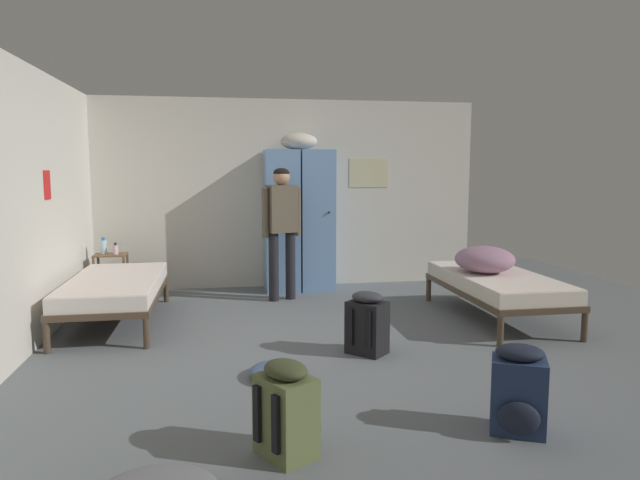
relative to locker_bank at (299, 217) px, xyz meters
The scene contains 14 objects.
ground_plane 2.77m from the locker_bank, 92.47° to the right, with size 9.18×9.18×0.00m, color slate.
room_backdrop 1.92m from the locker_bank, 140.45° to the right, with size 5.22×5.79×2.53m.
locker_bank is the anchor object (origin of this frame).
shelf_unit 2.45m from the locker_bank, behind, with size 0.38×0.30×0.57m.
bed_right 2.71m from the locker_bank, 44.55° to the right, with size 0.90×1.90×0.49m.
bed_left_rear 2.59m from the locker_bank, 146.76° to the right, with size 0.90×1.90×0.49m.
bedding_heap 2.53m from the locker_bank, 44.67° to the right, with size 0.63×0.64×0.29m.
person_traveler 0.65m from the locker_bank, 116.51° to the right, with size 0.49×0.31×1.61m.
water_bottle 2.47m from the locker_bank, behind, with size 0.07×0.07×0.20m.
lotion_bottle 2.33m from the locker_bank, behind, with size 0.06×0.06×0.14m.
backpack_black 2.85m from the locker_bank, 85.14° to the right, with size 0.42×0.42×0.55m.
backpack_navy 4.51m from the locker_bank, 80.22° to the right, with size 0.39×0.41×0.55m.
backpack_olive 4.54m from the locker_bank, 98.47° to the right, with size 0.41×0.40×0.55m.
clothes_pile_denim 3.41m from the locker_bank, 100.68° to the right, with size 0.42×0.48×0.10m.
Camera 1 is at (-0.88, -4.89, 1.60)m, focal length 32.13 mm.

